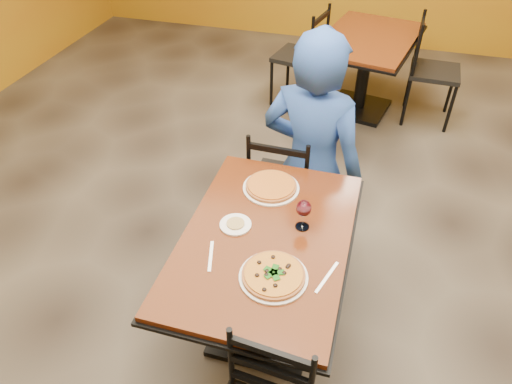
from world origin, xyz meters
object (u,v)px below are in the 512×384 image
(pizza_far, at_px, (271,186))
(chair_second_left, at_px, (299,57))
(chair_main_far, at_px, (283,182))
(pizza_main, at_px, (274,275))
(table_second, at_px, (366,57))
(wine_glass, at_px, (303,214))
(table_main, at_px, (265,263))
(diner, at_px, (313,140))
(plate_main, at_px, (273,277))
(chair_second_right, at_px, (435,72))
(side_plate, at_px, (236,225))
(plate_far, at_px, (271,188))

(pizza_far, bearing_deg, chair_second_left, 97.84)
(chair_main_far, relative_size, pizza_main, 3.10)
(table_second, distance_m, wine_glass, 2.65)
(table_main, height_order, diner, diner)
(table_second, bearing_deg, wine_glass, -91.84)
(plate_main, bearing_deg, diner, 91.73)
(chair_second_left, relative_size, plate_main, 3.10)
(chair_second_right, distance_m, side_plate, 2.92)
(pizza_main, bearing_deg, diner, 91.73)
(table_second, distance_m, plate_main, 3.00)
(pizza_main, height_order, wine_glass, wine_glass)
(table_second, distance_m, diner, 1.83)
(chair_second_left, height_order, side_plate, chair_second_left)
(table_second, bearing_deg, plate_main, -92.72)
(diner, relative_size, side_plate, 9.17)
(chair_second_left, bearing_deg, side_plate, 16.72)
(table_second, bearing_deg, pizza_main, -92.72)
(chair_main_far, height_order, pizza_main, chair_main_far)
(pizza_far, bearing_deg, chair_second_right, 68.29)
(table_main, relative_size, table_second, 0.91)
(table_main, xyz_separation_m, pizza_main, (0.10, -0.24, 0.21))
(chair_second_right, distance_m, pizza_main, 3.10)
(chair_second_right, xyz_separation_m, wine_glass, (-0.72, -2.63, 0.36))
(plate_main, xyz_separation_m, pizza_main, (0.00, 0.00, 0.02))
(table_main, relative_size, side_plate, 7.69)
(chair_second_left, xyz_separation_m, pizza_far, (0.33, -2.38, 0.29))
(chair_main_far, relative_size, side_plate, 5.50)
(chair_main_far, xyz_separation_m, pizza_far, (0.03, -0.46, 0.33))
(pizza_main, bearing_deg, table_main, 112.36)
(chair_second_right, distance_m, plate_main, 3.10)
(side_plate, bearing_deg, plate_main, -46.03)
(pizza_main, bearing_deg, table_second, 87.28)
(chair_second_left, relative_size, plate_far, 3.10)
(wine_glass, bearing_deg, plate_main, -99.18)
(chair_main_far, bearing_deg, diner, -145.31)
(table_main, relative_size, chair_second_right, 1.27)
(diner, distance_m, wine_glass, 0.83)
(diner, relative_size, plate_far, 4.73)
(pizza_far, height_order, side_plate, pizza_far)
(chair_second_left, bearing_deg, diner, 26.13)
(table_main, height_order, chair_second_left, chair_second_left)
(diner, bearing_deg, table_second, -84.60)
(table_main, distance_m, side_plate, 0.26)
(table_main, xyz_separation_m, diner, (0.06, 0.93, 0.18))
(chair_second_right, bearing_deg, chair_second_left, 92.06)
(chair_main_far, distance_m, plate_main, 1.13)
(chair_second_right, relative_size, pizza_main, 3.40)
(table_main, height_order, pizza_main, pizza_main)
(table_main, xyz_separation_m, wine_glass, (0.16, 0.12, 0.28))
(plate_main, relative_size, wine_glass, 1.72)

